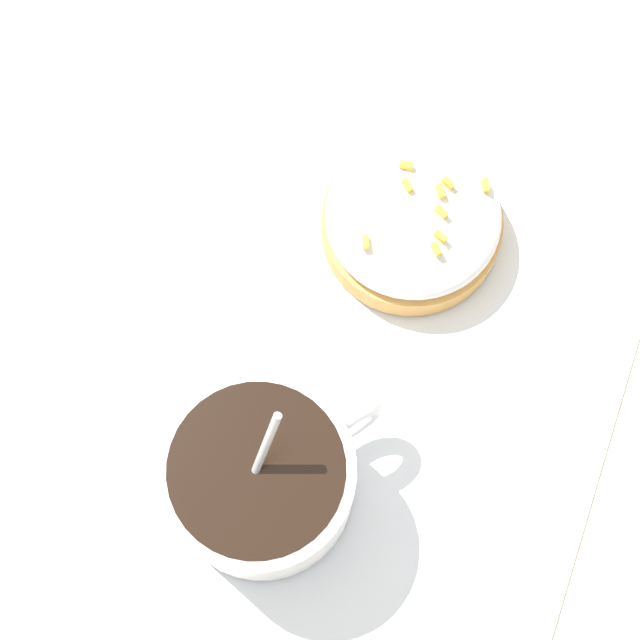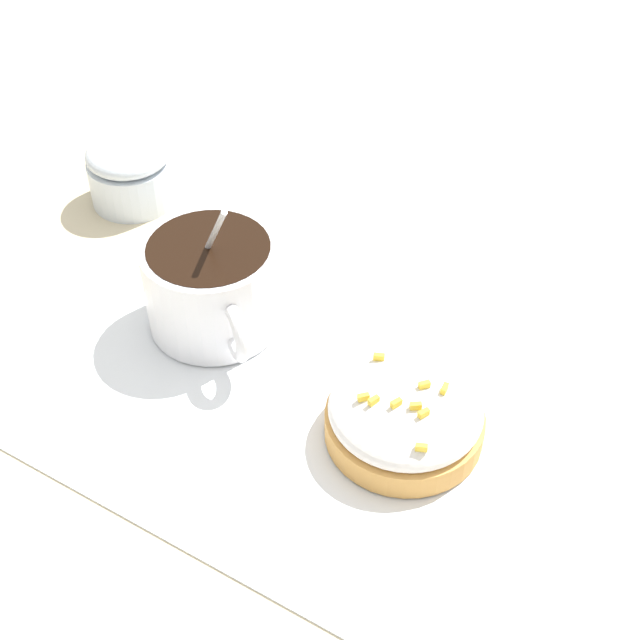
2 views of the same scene
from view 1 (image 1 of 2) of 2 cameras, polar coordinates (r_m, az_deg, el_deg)
The scene contains 4 objects.
ground_plane at distance 0.58m, azimuth -0.01°, elevation -1.53°, with size 3.00×3.00×0.00m, color #C6B793.
paper_napkin at distance 0.58m, azimuth -0.01°, elevation -1.49°, with size 0.36×0.36×0.00m.
coffee_cup at distance 0.53m, azimuth -3.13°, elevation -8.39°, with size 0.11×0.09×0.11m.
frosted_pastry at distance 0.59m, azimuth 4.96°, elevation 5.35°, with size 0.10×0.10×0.04m.
Camera 1 is at (-0.14, -0.07, 0.56)m, focal length 60.00 mm.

